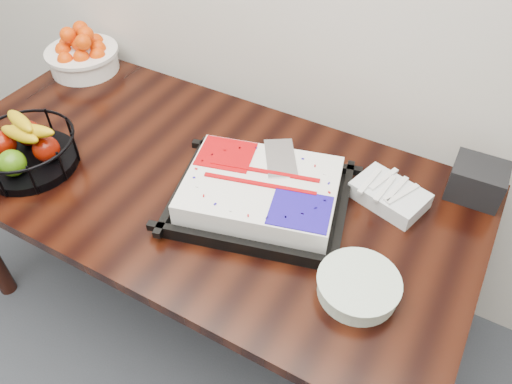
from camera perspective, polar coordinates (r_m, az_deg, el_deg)
The scene contains 7 objects.
table at distance 1.69m, azimuth -6.63°, elevation -0.24°, with size 1.80×0.90×0.75m.
cake_tray at distance 1.49m, azimuth 0.58°, elevation -0.16°, with size 0.60×0.52×0.11m.
tangerine_bowl at distance 2.22m, azimuth -19.31°, elevation 14.86°, with size 0.29×0.29×0.19m.
fruit_basket at distance 1.77m, azimuth -24.87°, elevation 4.57°, with size 0.33×0.33×0.17m.
plate_stack at distance 1.33m, azimuth 11.59°, elevation -10.51°, with size 0.22×0.22×0.05m.
fork_bag at distance 1.57m, azimuth 15.02°, elevation -0.27°, with size 0.24×0.19×0.06m.
napkin_box at distance 1.66m, azimuth 23.95°, elevation 1.19°, with size 0.16×0.13×0.11m, color black.
Camera 1 is at (0.75, 1.06, 1.85)m, focal length 35.00 mm.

